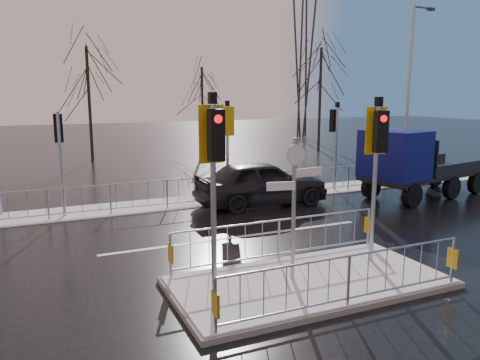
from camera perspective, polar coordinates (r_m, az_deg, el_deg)
name	(u,v)px	position (r m, az deg, el deg)	size (l,w,h in m)	color
ground	(309,285)	(10.58, 8.36, -12.54)	(120.00, 120.00, 0.00)	black
snow_verge	(189,202)	(18.08, -6.28, -2.68)	(30.00, 2.00, 0.04)	white
lane_markings	(317,291)	(10.32, 9.37, -13.16)	(8.00, 11.38, 0.01)	silver
traffic_island	(308,268)	(10.44, 8.33, -10.56)	(6.00, 3.04, 4.15)	slate
far_kerb_fixtures	(200,178)	(17.49, -4.92, 0.25)	(18.00, 0.65, 3.83)	#979CA5
car_far_lane	(261,183)	(17.42, 2.64, -0.33)	(2.01, 5.00, 1.70)	black
flatbed_truck	(408,163)	(19.35, 19.77, 2.00)	(6.25, 3.24, 2.76)	black
tree_far_a	(88,82)	(30.38, -18.02, 11.33)	(3.75, 3.75, 7.08)	black
tree_far_b	(202,93)	(34.11, -4.63, 10.57)	(3.25, 3.25, 6.14)	black
tree_far_c	(321,79)	(35.00, 9.79, 12.03)	(4.00, 4.00, 7.55)	black
street_lamp_right	(410,87)	(23.02, 19.99, 10.55)	(1.25, 0.18, 8.00)	#979CA5
pylon_wires	(294,15)	(44.69, 6.56, 19.34)	(70.00, 2.38, 19.97)	#2D3033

